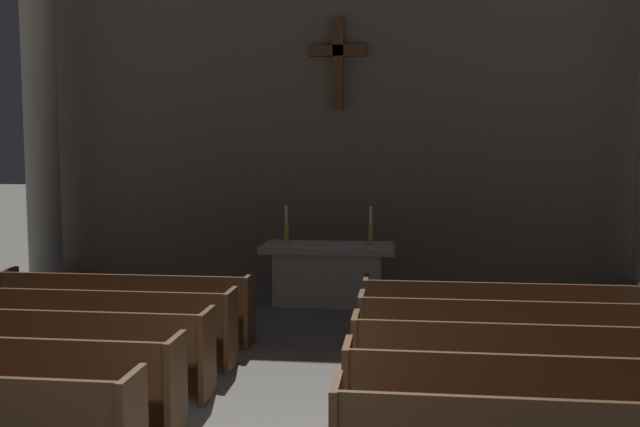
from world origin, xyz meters
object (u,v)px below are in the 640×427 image
pew_left_row_4 (93,326)px  altar (328,272)px  candlestick_left (286,231)px  pew_right_row_2 (547,404)px  pew_left_row_3 (52,350)px  candlestick_right (371,233)px  pew_right_row_5 (499,317)px  column_left_fourth (41,117)px  pew_left_row_5 (126,307)px  pew_right_row_3 (527,367)px  pew_right_row_4 (511,339)px

pew_left_row_4 → altar: size_ratio=1.56×
pew_left_row_4 → candlestick_left: size_ratio=5.46×
pew_right_row_2 → pew_left_row_3: bearing=168.2°
pew_left_row_4 → candlestick_right: size_ratio=5.46×
pew_left_row_4 → pew_right_row_5: bearing=11.8°
column_left_fourth → candlestick_right: size_ratio=10.29×
pew_left_row_5 → pew_right_row_2: bearing=-32.1°
pew_left_row_4 → pew_left_row_5: bearing=90.0°
column_left_fourth → altar: 6.09m
candlestick_left → pew_right_row_5: bearing=-39.4°
pew_right_row_5 → column_left_fourth: size_ratio=0.53×
pew_left_row_3 → candlestick_right: (3.15, 4.64, 0.73)m
pew_left_row_3 → pew_left_row_4: same height
pew_left_row_3 → candlestick_right: candlestick_right is taller
pew_right_row_3 → candlestick_right: 5.02m
pew_left_row_3 → pew_right_row_3: (4.91, 0.00, 0.00)m
pew_right_row_5 → altar: 3.57m
pew_right_row_5 → column_left_fourth: column_left_fourth is taller
pew_left_row_4 → pew_left_row_5: 1.02m
pew_right_row_3 → column_left_fourth: (-7.87, 5.56, 2.67)m
pew_left_row_5 → column_left_fourth: (-2.96, 3.51, 2.67)m
pew_right_row_2 → pew_right_row_3: size_ratio=1.00×
pew_left_row_4 → pew_right_row_4: bearing=0.0°
altar → pew_right_row_5: bearing=-46.6°
pew_left_row_3 → candlestick_left: (1.75, 4.64, 0.73)m
pew_right_row_4 → pew_right_row_2: bearing=-90.0°
pew_right_row_2 → pew_right_row_4: (0.00, 2.05, 0.00)m
candlestick_left → pew_right_row_4: bearing=-48.9°
candlestick_left → pew_right_row_2: bearing=-60.9°
pew_right_row_2 → column_left_fourth: size_ratio=0.53×
pew_right_row_5 → pew_right_row_2: bearing=-90.0°
pew_right_row_3 → pew_right_row_4: (0.00, 1.02, 0.00)m
pew_right_row_3 → candlestick_left: candlestick_left is taller
pew_left_row_5 → candlestick_left: candlestick_left is taller
altar → candlestick_right: 0.97m
pew_right_row_2 → altar: (-2.45, 5.67, 0.06)m
pew_right_row_4 → pew_left_row_4: bearing=180.0°
column_left_fourth → pew_left_row_5: bearing=-49.8°
pew_left_row_4 → pew_right_row_4: (4.91, 0.00, 0.00)m
pew_left_row_5 → pew_right_row_5: 4.91m
candlestick_right → pew_left_row_4: bearing=-131.1°
column_left_fourth → candlestick_right: bearing=-8.5°
pew_right_row_4 → column_left_fourth: 9.47m
pew_right_row_2 → column_left_fourth: column_left_fourth is taller
pew_right_row_5 → candlestick_right: 3.22m
pew_right_row_4 → altar: altar is taller
pew_left_row_3 → pew_left_row_5: (0.00, 2.05, 0.00)m
candlestick_left → candlestick_right: bearing=0.0°
pew_left_row_5 → altar: 3.57m
pew_right_row_5 → pew_right_row_3: bearing=-90.0°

